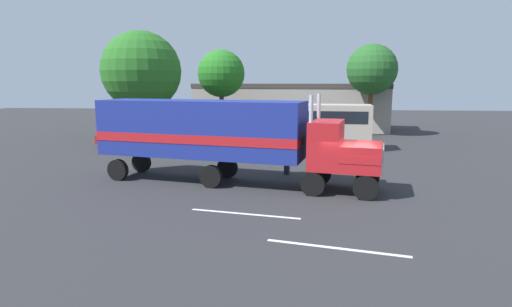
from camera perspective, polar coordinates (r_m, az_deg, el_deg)
ground_plane at (r=19.61m, az=12.25°, el=-5.35°), size 120.00×120.00×0.00m
lane_stripe_near at (r=16.21m, az=-1.56°, el=-8.32°), size 4.36×0.95×0.01m
lane_stripe_mid at (r=13.27m, az=11.02°, el=-12.68°), size 4.33×1.11×0.01m
semi_truck at (r=20.75m, az=-4.83°, el=2.77°), size 14.36×5.43×4.50m
person_bystander at (r=22.88m, az=4.29°, el=-0.70°), size 0.34×0.46×1.63m
parked_bus at (r=32.12m, az=5.73°, el=4.40°), size 11.17×3.41×3.40m
parked_car at (r=33.28m, az=-17.66°, el=1.99°), size 4.75×3.36×1.57m
tree_left at (r=41.08m, az=15.68°, el=11.06°), size 4.73×4.73×8.62m
tree_center at (r=41.17m, az=-4.80°, el=10.88°), size 4.59×4.59×8.20m
tree_right at (r=38.39m, az=-15.52°, el=10.88°), size 6.95×6.95×9.51m
building_backdrop at (r=46.96m, az=4.81°, el=6.82°), size 22.46×10.43×4.92m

